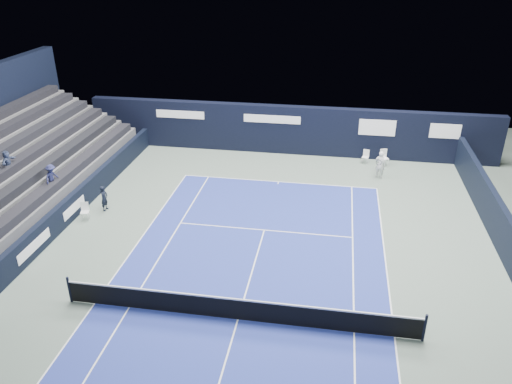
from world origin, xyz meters
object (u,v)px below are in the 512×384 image
tennis_net (238,309)px  line_judge_chair (85,210)px  folding_chair_back_a (384,154)px  folding_chair_back_b (366,155)px  tennis_player (380,164)px

tennis_net → line_judge_chair: bearing=145.5°
folding_chair_back_a → tennis_net: 16.54m
folding_chair_back_a → line_judge_chair: bearing=-169.0°
folding_chair_back_a → tennis_net: bearing=-132.4°
folding_chair_back_b → line_judge_chair: size_ratio=0.98×
tennis_player → tennis_net: bearing=-112.8°
tennis_player → folding_chair_back_b: bearing=109.1°
folding_chair_back_a → folding_chair_back_b: size_ratio=1.18×
tennis_net → tennis_player: tennis_player is taller
folding_chair_back_b → tennis_player: (0.72, -2.09, 0.33)m
folding_chair_back_b → tennis_net: tennis_net is taller
folding_chair_back_b → folding_chair_back_a: bearing=8.8°
folding_chair_back_b → line_judge_chair: (-13.78, -9.47, 0.01)m
line_judge_chair → folding_chair_back_b: bearing=18.5°
folding_chair_back_a → folding_chair_back_b: (-1.05, 0.13, -0.19)m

